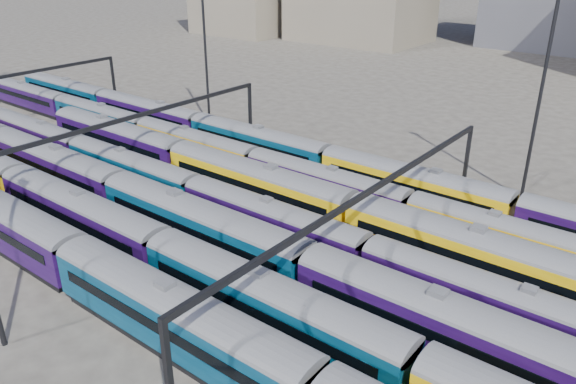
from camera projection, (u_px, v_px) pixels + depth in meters
The scene contains 12 objects.
ground at pixel (269, 242), 51.06m from camera, with size 500.00×500.00×0.00m, color #3C3833.
rake_0 at pixel (75, 257), 42.90m from camera, with size 136.06×3.32×5.60m.
rake_1 at pixel (80, 211), 50.48m from camera, with size 153.93×3.21×5.42m.
rake_2 at pixel (200, 222), 48.21m from camera, with size 160.07×3.34×5.64m.
rake_3 at pixel (271, 218), 49.87m from camera, with size 98.48×2.89×4.85m.
rake_4 at pixel (476, 250), 43.85m from camera, with size 113.40×3.32×5.61m.
rake_5 at pixel (195, 143), 68.59m from camera, with size 134.69×2.82×4.73m.
rake_6 at pixel (327, 159), 62.95m from camera, with size 124.77×3.04×5.12m.
gantry_1 at pixel (124, 129), 59.56m from camera, with size 0.35×40.35×8.03m.
gantry_2 at pixel (368, 204), 42.64m from camera, with size 0.35×40.35×8.03m.
mast_1 at pixel (204, 28), 78.03m from camera, with size 1.40×0.50×25.60m.
mast_3 at pixel (546, 67), 54.07m from camera, with size 1.40×0.50×25.60m.
Camera 1 is at (29.02, -34.06, 25.07)m, focal length 35.00 mm.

